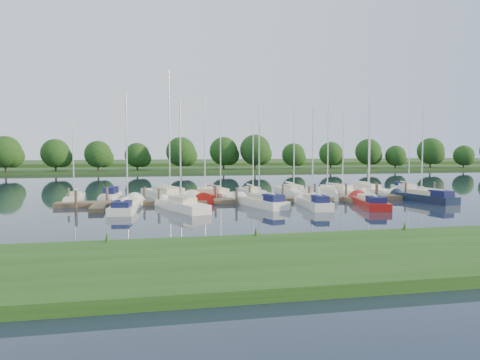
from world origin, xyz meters
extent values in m
plane|color=#17212F|center=(0.00, 0.00, 0.00)|extent=(260.00, 260.00, 0.00)
cube|color=#204614|center=(0.00, -16.00, 0.25)|extent=(90.00, 10.00, 0.50)
cube|color=brown|center=(0.00, 8.00, 0.20)|extent=(40.00, 2.00, 0.40)
cube|color=brown|center=(-16.00, 5.00, 0.20)|extent=(1.20, 4.00, 0.40)
cube|color=brown|center=(-8.00, 5.00, 0.20)|extent=(1.20, 4.00, 0.40)
cube|color=brown|center=(0.00, 5.00, 0.20)|extent=(1.20, 4.00, 0.40)
cube|color=brown|center=(8.00, 5.00, 0.20)|extent=(1.20, 4.00, 0.40)
cube|color=brown|center=(16.00, 5.00, 0.20)|extent=(1.20, 4.00, 0.40)
cylinder|color=#473D33|center=(-19.00, 9.30, 0.60)|extent=(0.24, 0.24, 2.00)
cylinder|color=#473D33|center=(-15.55, 9.30, 0.60)|extent=(0.24, 0.24, 2.00)
cylinder|color=#473D33|center=(-12.09, 9.30, 0.60)|extent=(0.24, 0.24, 2.00)
cylinder|color=#473D33|center=(-8.64, 9.30, 0.60)|extent=(0.24, 0.24, 2.00)
cylinder|color=#473D33|center=(-5.18, 9.30, 0.60)|extent=(0.24, 0.24, 2.00)
cylinder|color=#473D33|center=(-1.73, 9.30, 0.60)|extent=(0.24, 0.24, 2.00)
cylinder|color=#473D33|center=(1.73, 9.30, 0.60)|extent=(0.24, 0.24, 2.00)
cylinder|color=#473D33|center=(5.18, 9.30, 0.60)|extent=(0.24, 0.24, 2.00)
cylinder|color=#473D33|center=(8.64, 9.30, 0.60)|extent=(0.24, 0.24, 2.00)
cylinder|color=#473D33|center=(12.09, 9.30, 0.60)|extent=(0.24, 0.24, 2.00)
cylinder|color=#473D33|center=(15.55, 9.30, 0.60)|extent=(0.24, 0.24, 2.00)
cylinder|color=#473D33|center=(19.00, 9.30, 0.60)|extent=(0.24, 0.24, 2.00)
cylinder|color=#473D33|center=(-18.00, 6.70, 0.60)|extent=(0.24, 0.24, 2.00)
cylinder|color=#473D33|center=(-10.80, 6.70, 0.60)|extent=(0.24, 0.24, 2.00)
cylinder|color=#473D33|center=(-3.60, 6.70, 0.60)|extent=(0.24, 0.24, 2.00)
cylinder|color=#473D33|center=(3.60, 6.70, 0.60)|extent=(0.24, 0.24, 2.00)
cylinder|color=#473D33|center=(10.80, 6.70, 0.60)|extent=(0.24, 0.24, 2.00)
cylinder|color=#473D33|center=(18.00, 6.70, 0.60)|extent=(0.24, 0.24, 2.00)
cube|color=#25461B|center=(0.00, 75.00, 0.30)|extent=(180.00, 30.00, 0.60)
cube|color=#375927|center=(0.00, 100.00, 0.70)|extent=(220.00, 40.00, 1.40)
cylinder|color=#38281C|center=(-36.48, 61.68, 0.99)|extent=(0.36, 0.36, 1.98)
sphere|color=#10340E|center=(-36.48, 61.68, 3.41)|extent=(4.62, 4.62, 4.62)
sphere|color=#10340E|center=(-35.49, 61.88, 2.75)|extent=(3.30, 3.30, 3.30)
cylinder|color=#38281C|center=(-28.12, 61.31, 1.35)|extent=(0.36, 0.36, 2.71)
sphere|color=#10340E|center=(-28.12, 61.31, 4.66)|extent=(6.32, 6.32, 6.32)
sphere|color=#10340E|center=(-26.77, 61.51, 3.76)|extent=(4.51, 4.51, 4.51)
cylinder|color=#38281C|center=(-20.92, 60.32, 1.05)|extent=(0.36, 0.36, 2.10)
sphere|color=#10340E|center=(-20.92, 60.32, 3.62)|extent=(4.91, 4.91, 4.91)
sphere|color=#10340E|center=(-19.87, 60.52, 2.92)|extent=(3.51, 3.51, 3.51)
cylinder|color=#38281C|center=(-13.30, 62.81, 1.14)|extent=(0.36, 0.36, 2.28)
sphere|color=#10340E|center=(-13.30, 62.81, 3.93)|extent=(5.33, 5.33, 5.33)
sphere|color=#10340E|center=(-12.15, 63.01, 3.17)|extent=(3.81, 3.81, 3.81)
cylinder|color=#38281C|center=(-3.89, 62.04, 1.14)|extent=(0.36, 0.36, 2.28)
sphere|color=#10340E|center=(-3.89, 62.04, 3.93)|extent=(5.32, 5.32, 5.32)
sphere|color=#10340E|center=(-2.74, 62.24, 3.17)|extent=(3.80, 3.80, 3.80)
cylinder|color=#38281C|center=(3.85, 61.50, 1.03)|extent=(0.36, 0.36, 2.07)
sphere|color=#10340E|center=(3.85, 61.50, 3.56)|extent=(4.82, 4.82, 4.82)
sphere|color=#10340E|center=(4.88, 61.70, 2.87)|extent=(3.45, 3.45, 3.45)
cylinder|color=#38281C|center=(13.24, 60.92, 1.14)|extent=(0.36, 0.36, 2.29)
sphere|color=#10340E|center=(13.24, 60.92, 3.94)|extent=(5.34, 5.34, 5.34)
sphere|color=#10340E|center=(14.38, 61.12, 3.18)|extent=(3.81, 3.81, 3.81)
cylinder|color=#38281C|center=(19.76, 62.74, 1.38)|extent=(0.36, 0.36, 2.76)
sphere|color=#10340E|center=(19.76, 62.74, 4.76)|extent=(6.45, 6.45, 6.45)
sphere|color=#10340E|center=(21.14, 62.94, 3.84)|extent=(4.61, 4.61, 4.61)
cylinder|color=#38281C|center=(29.94, 62.94, 1.04)|extent=(0.36, 0.36, 2.09)
sphere|color=#10340E|center=(29.94, 62.94, 3.59)|extent=(4.87, 4.87, 4.87)
sphere|color=#10340E|center=(30.99, 63.14, 2.90)|extent=(3.48, 3.48, 3.48)
cylinder|color=#38281C|center=(36.70, 63.68, 1.17)|extent=(0.36, 0.36, 2.34)
sphere|color=#10340E|center=(36.70, 63.68, 4.04)|extent=(5.47, 5.47, 5.47)
sphere|color=#10340E|center=(37.88, 63.88, 3.26)|extent=(3.91, 3.91, 3.91)
cylinder|color=#38281C|center=(45.49, 60.87, 1.32)|extent=(0.36, 0.36, 2.65)
sphere|color=#10340E|center=(45.49, 60.87, 4.56)|extent=(6.18, 6.18, 6.18)
sphere|color=#10340E|center=(46.82, 61.07, 3.68)|extent=(4.41, 4.41, 4.41)
cylinder|color=#38281C|center=(54.09, 61.38, 1.41)|extent=(0.36, 0.36, 2.82)
sphere|color=#10340E|center=(54.09, 61.38, 4.85)|extent=(6.58, 6.58, 6.58)
sphere|color=#10340E|center=(55.50, 61.58, 3.91)|extent=(4.70, 4.70, 4.70)
cylinder|color=#38281C|center=(61.80, 62.46, 1.05)|extent=(0.36, 0.36, 2.10)
sphere|color=#10340E|center=(61.80, 62.46, 3.61)|extent=(4.89, 4.89, 4.89)
sphere|color=#10340E|center=(62.85, 62.66, 2.91)|extent=(3.49, 3.49, 3.49)
cube|color=white|center=(-18.80, 12.03, 0.15)|extent=(1.52, 5.32, 0.96)
cone|color=white|center=(-18.79, 9.38, 0.15)|extent=(0.75, 1.86, 0.74)
cube|color=beige|center=(-18.80, 11.77, 0.74)|extent=(1.13, 2.39, 0.44)
cylinder|color=silver|center=(-18.80, 11.50, 4.19)|extent=(0.12, 0.12, 7.17)
cylinder|color=silver|center=(-18.81, 12.56, 1.09)|extent=(0.11, 2.39, 0.10)
cylinder|color=white|center=(-18.81, 12.56, 1.09)|extent=(0.21, 2.12, 0.20)
cube|color=white|center=(-15.49, 14.01, 0.15)|extent=(2.12, 4.32, 0.88)
cone|color=white|center=(-15.89, 11.98, 0.15)|extent=(0.91, 1.35, 0.68)
cube|color=#131744|center=(-15.49, 14.01, 0.84)|extent=(1.50, 2.44, 0.80)
cube|color=white|center=(-9.80, 12.97, 0.15)|extent=(5.37, 9.56, 1.25)
cone|color=white|center=(-8.33, 8.60, 0.15)|extent=(2.25, 3.47, 1.29)
cube|color=beige|center=(-9.65, 12.54, 0.97)|extent=(3.15, 4.55, 0.57)
cylinder|color=silver|center=(-9.50, 12.10, 7.02)|extent=(0.12, 0.12, 12.44)
cylinder|color=silver|center=(-10.09, 13.85, 1.42)|extent=(1.41, 3.96, 0.10)
cylinder|color=white|center=(-10.09, 13.85, 1.42)|extent=(1.36, 3.56, 0.20)
cube|color=#9D120E|center=(-5.90, 11.78, 0.15)|extent=(3.14, 7.33, 1.23)
cone|color=#9D120E|center=(-6.49, 8.28, 0.15)|extent=(1.39, 2.62, 0.99)
cube|color=beige|center=(-5.96, 11.43, 0.95)|extent=(2.00, 3.40, 0.56)
cylinder|color=silver|center=(-6.02, 11.08, 5.58)|extent=(0.12, 0.12, 9.59)
cylinder|color=silver|center=(-5.78, 12.48, 1.40)|extent=(0.63, 3.17, 0.10)
cylinder|color=white|center=(-5.78, 12.48, 1.40)|extent=(0.67, 2.83, 0.20)
cube|color=white|center=(-4.23, 13.44, 0.15)|extent=(2.87, 5.88, 1.00)
cone|color=white|center=(-3.57, 10.69, 0.15)|extent=(1.24, 2.11, 0.79)
cube|color=beige|center=(-4.16, 13.17, 0.78)|extent=(1.76, 2.76, 0.46)
cube|color=maroon|center=(-4.60, 14.99, 0.87)|extent=(1.48, 1.91, 0.50)
cylinder|color=silver|center=(-4.10, 12.89, 4.46)|extent=(0.12, 0.12, 7.65)
cylinder|color=silver|center=(-4.36, 14.00, 1.14)|extent=(0.70, 2.50, 0.10)
cylinder|color=white|center=(-4.36, 14.00, 1.14)|extent=(0.73, 2.25, 0.20)
cube|color=white|center=(-0.29, 14.60, 0.15)|extent=(1.93, 5.88, 0.96)
cone|color=white|center=(-0.14, 11.70, 0.15)|extent=(0.92, 2.07, 0.81)
cube|color=beige|center=(-0.28, 14.31, 0.74)|extent=(1.35, 2.67, 0.44)
cylinder|color=silver|center=(-0.26, 14.02, 4.53)|extent=(0.12, 0.12, 7.83)
cylinder|color=silver|center=(-0.32, 15.18, 1.09)|extent=(0.24, 2.61, 0.10)
cylinder|color=white|center=(-0.32, 15.18, 1.09)|extent=(0.32, 2.33, 0.20)
cube|color=white|center=(4.23, 14.06, 0.15)|extent=(2.11, 7.03, 1.17)
cone|color=white|center=(4.30, 10.57, 0.15)|extent=(1.03, 2.47, 0.98)
cube|color=beige|center=(4.23, 13.71, 0.90)|extent=(1.54, 3.18, 0.53)
cylinder|color=silver|center=(4.24, 13.36, 5.46)|extent=(0.12, 0.12, 9.44)
cylinder|color=silver|center=(4.21, 14.76, 1.33)|extent=(0.17, 3.15, 0.10)
cylinder|color=white|center=(4.21, 14.76, 1.33)|extent=(0.26, 2.80, 0.20)
cube|color=white|center=(7.58, 11.84, 0.15)|extent=(4.57, 7.59, 1.19)
cone|color=white|center=(6.25, 8.41, 0.15)|extent=(1.89, 2.77, 1.03)
cube|color=beige|center=(7.45, 11.49, 0.92)|extent=(2.63, 3.64, 0.54)
cylinder|color=silver|center=(7.32, 11.15, 5.71)|extent=(0.12, 0.12, 9.91)
cylinder|color=silver|center=(7.85, 12.52, 1.35)|extent=(1.29, 3.12, 0.10)
cylinder|color=white|center=(7.85, 12.52, 1.35)|extent=(1.25, 2.81, 0.20)
cube|color=white|center=(9.96, 14.13, 0.15)|extent=(3.28, 6.51, 0.94)
cone|color=white|center=(10.76, 11.09, 0.15)|extent=(1.40, 2.34, 0.88)
cube|color=beige|center=(10.04, 13.82, 0.73)|extent=(1.99, 3.06, 0.43)
cube|color=#131744|center=(9.52, 15.82, 0.81)|extent=(1.66, 2.13, 0.47)
cylinder|color=silver|center=(10.12, 13.52, 4.83)|extent=(0.12, 0.12, 8.46)
cylinder|color=silver|center=(9.81, 14.73, 1.07)|extent=(0.81, 2.75, 0.10)
cylinder|color=white|center=(9.81, 14.73, 1.07)|extent=(0.83, 2.48, 0.20)
cube|color=white|center=(13.01, 13.72, 0.15)|extent=(3.66, 7.17, 1.14)
cone|color=white|center=(13.91, 10.38, 0.15)|extent=(1.56, 2.58, 0.97)
cube|color=beige|center=(13.10, 13.38, 0.88)|extent=(2.21, 3.38, 0.52)
cylinder|color=silver|center=(13.19, 13.05, 5.39)|extent=(0.12, 0.12, 9.32)
cylinder|color=silver|center=(12.83, 14.38, 1.30)|extent=(0.90, 3.03, 0.10)
cylinder|color=white|center=(12.83, 14.38, 1.30)|extent=(0.91, 2.72, 0.20)
cube|color=white|center=(19.14, 15.01, 0.15)|extent=(2.76, 6.34, 0.94)
cone|color=white|center=(18.61, 11.98, 0.15)|extent=(1.22, 2.26, 0.86)
cube|color=beige|center=(19.09, 14.70, 0.72)|extent=(1.75, 2.94, 0.43)
cube|color=#131744|center=(19.44, 16.70, 0.81)|extent=(1.50, 2.02, 0.47)
cylinder|color=silver|center=(19.03, 14.40, 4.74)|extent=(0.12, 0.12, 8.29)
cylinder|color=silver|center=(19.25, 15.61, 1.06)|extent=(0.58, 2.74, 0.10)
cylinder|color=white|center=(19.25, 15.61, 1.06)|extent=(0.62, 2.45, 0.20)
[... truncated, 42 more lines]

